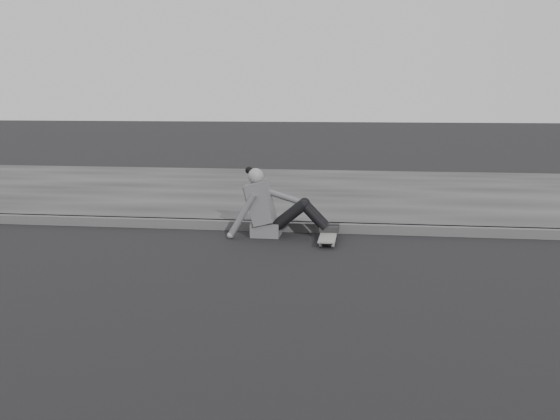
{
  "coord_description": "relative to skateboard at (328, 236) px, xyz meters",
  "views": [
    {
      "loc": [
        -1.6,
        -5.37,
        1.73
      ],
      "look_at": [
        -2.52,
        1.36,
        0.5
      ],
      "focal_mm": 40.0,
      "sensor_mm": 36.0,
      "label": 1
    }
  ],
  "objects": [
    {
      "name": "ground",
      "position": [
        2.02,
        -2.01,
        -0.07
      ],
      "size": [
        80.0,
        80.0,
        0.0
      ],
      "primitive_type": "plane",
      "color": "black",
      "rests_on": "ground"
    },
    {
      "name": "curb",
      "position": [
        2.02,
        0.57,
        -0.01
      ],
      "size": [
        24.0,
        0.16,
        0.12
      ],
      "primitive_type": "cube",
      "color": "#474747",
      "rests_on": "ground"
    },
    {
      "name": "sidewalk",
      "position": [
        2.02,
        3.59,
        -0.01
      ],
      "size": [
        24.0,
        6.0,
        0.12
      ],
      "primitive_type": "cube",
      "color": "#353535",
      "rests_on": "ground"
    },
    {
      "name": "skateboard",
      "position": [
        0.0,
        0.0,
        0.0
      ],
      "size": [
        0.2,
        0.78,
        0.09
      ],
      "color": "gray",
      "rests_on": "ground"
    },
    {
      "name": "seated_woman",
      "position": [
        -0.73,
        0.25,
        0.29
      ],
      "size": [
        1.38,
        0.46,
        0.88
      ],
      "color": "#525255",
      "rests_on": "ground"
    }
  ]
}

